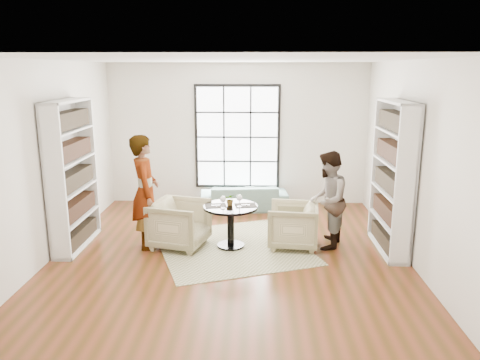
{
  "coord_description": "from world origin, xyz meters",
  "views": [
    {
      "loc": [
        0.41,
        -6.95,
        2.87
      ],
      "look_at": [
        0.15,
        0.4,
        1.12
      ],
      "focal_mm": 35.0,
      "sensor_mm": 36.0,
      "label": 1
    }
  ],
  "objects_px": {
    "armchair_right": "(293,225)",
    "armchair_left": "(180,224)",
    "person_left": "(145,192)",
    "sofa": "(244,197)",
    "wine_glass_right": "(239,198)",
    "pedestal_table": "(231,217)",
    "wine_glass_left": "(223,199)",
    "flower_centerpiece": "(230,199)",
    "person_right": "(328,200)"
  },
  "relations": [
    {
      "from": "sofa",
      "to": "flower_centerpiece",
      "type": "height_order",
      "value": "flower_centerpiece"
    },
    {
      "from": "sofa",
      "to": "flower_centerpiece",
      "type": "bearing_deg",
      "value": 79.69
    },
    {
      "from": "person_left",
      "to": "flower_centerpiece",
      "type": "relative_size",
      "value": 9.56
    },
    {
      "from": "armchair_right",
      "to": "person_right",
      "type": "xyz_separation_m",
      "value": [
        0.55,
        0.0,
        0.43
      ]
    },
    {
      "from": "armchair_right",
      "to": "flower_centerpiece",
      "type": "height_order",
      "value": "flower_centerpiece"
    },
    {
      "from": "armchair_right",
      "to": "armchair_left",
      "type": "bearing_deg",
      "value": -81.28
    },
    {
      "from": "sofa",
      "to": "armchair_right",
      "type": "distance_m",
      "value": 2.25
    },
    {
      "from": "pedestal_table",
      "to": "flower_centerpiece",
      "type": "height_order",
      "value": "flower_centerpiece"
    },
    {
      "from": "armchair_left",
      "to": "pedestal_table",
      "type": "bearing_deg",
      "value": -74.07
    },
    {
      "from": "pedestal_table",
      "to": "armchair_right",
      "type": "xyz_separation_m",
      "value": [
        1.02,
        0.06,
        -0.15
      ]
    },
    {
      "from": "pedestal_table",
      "to": "armchair_left",
      "type": "height_order",
      "value": "armchair_left"
    },
    {
      "from": "person_left",
      "to": "flower_centerpiece",
      "type": "height_order",
      "value": "person_left"
    },
    {
      "from": "person_left",
      "to": "wine_glass_right",
      "type": "relative_size",
      "value": 8.88
    },
    {
      "from": "armchair_left",
      "to": "wine_glass_right",
      "type": "xyz_separation_m",
      "value": [
        0.98,
        -0.06,
        0.47
      ]
    },
    {
      "from": "pedestal_table",
      "to": "person_left",
      "type": "bearing_deg",
      "value": -179.44
    },
    {
      "from": "sofa",
      "to": "person_right",
      "type": "height_order",
      "value": "person_right"
    },
    {
      "from": "person_right",
      "to": "wine_glass_left",
      "type": "bearing_deg",
      "value": -65.72
    },
    {
      "from": "sofa",
      "to": "person_left",
      "type": "distance_m",
      "value": 2.73
    },
    {
      "from": "armchair_right",
      "to": "person_left",
      "type": "height_order",
      "value": "person_left"
    },
    {
      "from": "sofa",
      "to": "wine_glass_left",
      "type": "relative_size",
      "value": 8.47
    },
    {
      "from": "pedestal_table",
      "to": "person_right",
      "type": "bearing_deg",
      "value": 2.1
    },
    {
      "from": "armchair_right",
      "to": "wine_glass_right",
      "type": "relative_size",
      "value": 3.83
    },
    {
      "from": "armchair_left",
      "to": "armchair_right",
      "type": "xyz_separation_m",
      "value": [
        1.85,
        0.07,
        -0.03
      ]
    },
    {
      "from": "armchair_left",
      "to": "wine_glass_left",
      "type": "bearing_deg",
      "value": -86.73
    },
    {
      "from": "armchair_left",
      "to": "flower_centerpiece",
      "type": "distance_m",
      "value": 0.93
    },
    {
      "from": "person_right",
      "to": "flower_centerpiece",
      "type": "relative_size",
      "value": 8.21
    },
    {
      "from": "pedestal_table",
      "to": "person_right",
      "type": "relative_size",
      "value": 0.55
    },
    {
      "from": "person_right",
      "to": "wine_glass_right",
      "type": "relative_size",
      "value": 7.63
    },
    {
      "from": "armchair_right",
      "to": "wine_glass_left",
      "type": "distance_m",
      "value": 1.25
    },
    {
      "from": "pedestal_table",
      "to": "person_left",
      "type": "xyz_separation_m",
      "value": [
        -1.39,
        -0.01,
        0.42
      ]
    },
    {
      "from": "armchair_right",
      "to": "sofa",
      "type": "bearing_deg",
      "value": -151.09
    },
    {
      "from": "wine_glass_right",
      "to": "wine_glass_left",
      "type": "bearing_deg",
      "value": -160.23
    },
    {
      "from": "armchair_right",
      "to": "wine_glass_right",
      "type": "xyz_separation_m",
      "value": [
        -0.87,
        -0.13,
        0.49
      ]
    },
    {
      "from": "sofa",
      "to": "person_left",
      "type": "xyz_separation_m",
      "value": [
        -1.55,
        -2.15,
        0.67
      ]
    },
    {
      "from": "sofa",
      "to": "wine_glass_right",
      "type": "xyz_separation_m",
      "value": [
        -0.02,
        -2.21,
        0.6
      ]
    },
    {
      "from": "armchair_left",
      "to": "person_left",
      "type": "xyz_separation_m",
      "value": [
        -0.55,
        0.0,
        0.54
      ]
    },
    {
      "from": "armchair_left",
      "to": "sofa",
      "type": "bearing_deg",
      "value": -9.81
    },
    {
      "from": "sofa",
      "to": "wine_glass_left",
      "type": "height_order",
      "value": "wine_glass_left"
    },
    {
      "from": "flower_centerpiece",
      "to": "person_right",
      "type": "bearing_deg",
      "value": 1.05
    },
    {
      "from": "armchair_right",
      "to": "wine_glass_left",
      "type": "height_order",
      "value": "wine_glass_left"
    },
    {
      "from": "person_right",
      "to": "pedestal_table",
      "type": "bearing_deg",
      "value": -71.13
    },
    {
      "from": "sofa",
      "to": "wine_glass_left",
      "type": "xyz_separation_m",
      "value": [
        -0.27,
        -2.3,
        0.6
      ]
    },
    {
      "from": "armchair_right",
      "to": "person_left",
      "type": "bearing_deg",
      "value": -81.78
    },
    {
      "from": "armchair_right",
      "to": "flower_centerpiece",
      "type": "bearing_deg",
      "value": -81.87
    },
    {
      "from": "pedestal_table",
      "to": "wine_glass_right",
      "type": "distance_m",
      "value": 0.38
    },
    {
      "from": "armchair_right",
      "to": "wine_glass_left",
      "type": "bearing_deg",
      "value": -72.38
    },
    {
      "from": "wine_glass_left",
      "to": "wine_glass_right",
      "type": "relative_size",
      "value": 1.01
    },
    {
      "from": "wine_glass_right",
      "to": "pedestal_table",
      "type": "bearing_deg",
      "value": 153.73
    },
    {
      "from": "armchair_right",
      "to": "person_right",
      "type": "bearing_deg",
      "value": 96.52
    },
    {
      "from": "sofa",
      "to": "armchair_right",
      "type": "xyz_separation_m",
      "value": [
        0.86,
        -2.08,
        0.1
      ]
    }
  ]
}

